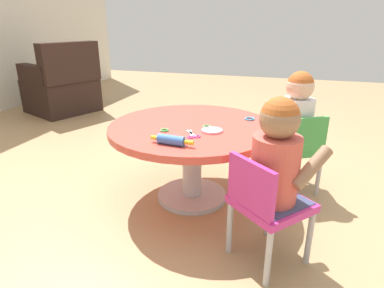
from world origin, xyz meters
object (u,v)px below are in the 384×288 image
at_px(seated_child_left, 277,156).
at_px(rolling_pin, 172,140).
at_px(child_chair_left, 266,204).
at_px(seated_child_right, 297,112).
at_px(armchair_dark, 63,87).
at_px(craft_scissors, 193,135).
at_px(craft_table, 192,141).
at_px(child_chair_right, 296,148).

height_order(seated_child_left, rolling_pin, seated_child_left).
height_order(child_chair_left, seated_child_right, seated_child_right).
bearing_deg(armchair_dark, child_chair_left, -127.36).
relative_size(seated_child_right, armchair_dark, 0.55).
bearing_deg(craft_scissors, armchair_dark, 51.81).
height_order(craft_table, child_chair_right, child_chair_right).
xyz_separation_m(seated_child_left, child_chair_right, (0.73, -0.09, -0.23)).
height_order(armchair_dark, rolling_pin, armchair_dark).
bearing_deg(child_chair_left, craft_scissors, 57.23).
xyz_separation_m(craft_table, craft_scissors, (-0.19, -0.06, 0.11)).
bearing_deg(rolling_pin, child_chair_left, -103.36).
bearing_deg(seated_child_left, rolling_pin, 80.55).
height_order(armchair_dark, craft_scissors, armchair_dark).
relative_size(child_chair_right, rolling_pin, 2.32).
xyz_separation_m(craft_table, child_chair_right, (0.30, -0.61, -0.08)).
relative_size(child_chair_left, seated_child_right, 1.05).
bearing_deg(child_chair_right, craft_scissors, 131.40).
height_order(rolling_pin, craft_scissors, rolling_pin).
height_order(craft_table, child_chair_left, child_chair_left).
height_order(craft_table, seated_child_right, seated_child_right).
bearing_deg(seated_child_right, craft_table, 119.17).
bearing_deg(rolling_pin, seated_child_left, -99.45).
relative_size(child_chair_left, craft_scissors, 3.83).
distance_m(child_chair_left, armchair_dark, 3.33).
xyz_separation_m(seated_child_left, rolling_pin, (0.09, 0.51, -0.01)).
height_order(child_chair_left, craft_scissors, child_chair_left).
distance_m(seated_child_left, craft_scissors, 0.52).
relative_size(child_chair_right, seated_child_right, 1.05).
bearing_deg(craft_table, seated_child_left, -129.97).
xyz_separation_m(child_chair_right, rolling_pin, (-0.64, 0.61, 0.21)).
distance_m(child_chair_right, armchair_dark, 3.03).
bearing_deg(craft_table, child_chair_left, -133.35).
bearing_deg(seated_child_left, child_chair_left, 139.59).
relative_size(craft_table, rolling_pin, 4.30).
relative_size(child_chair_right, craft_scissors, 3.83).
relative_size(armchair_dark, rolling_pin, 4.03).
distance_m(seated_child_left, seated_child_right, 0.77).
distance_m(child_chair_left, seated_child_right, 0.83).
distance_m(seated_child_right, rolling_pin, 0.90).
distance_m(seated_child_right, armchair_dark, 3.01).
distance_m(craft_table, armchair_dark, 2.65).
height_order(child_chair_left, seated_child_left, seated_child_left).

